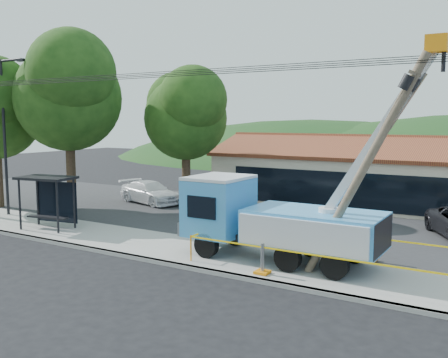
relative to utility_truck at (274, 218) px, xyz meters
name	(u,v)px	position (x,y,z in m)	size (l,w,h in m)	color
ground	(134,281)	(-3.27, -4.52, -1.82)	(120.00, 120.00, 0.00)	black
curb	(170,264)	(-3.27, -2.42, -1.74)	(60.00, 0.25, 0.15)	#A9A89E
sidewalk	(197,253)	(-3.27, -0.52, -1.74)	(60.00, 4.00, 0.15)	#A9A89E
parking_lot	(278,220)	(-3.27, 7.48, -1.77)	(60.00, 12.00, 0.10)	#28282B
strip_mall	(387,178)	(0.73, 15.46, 0.06)	(22.50, 8.53, 4.67)	#BFB397
streetlight	(6,125)	(-17.06, 0.48, 3.49)	(2.13, 0.22, 9.00)	black
tree_west_near	(68,88)	(-15.27, 3.48, 5.71)	(7.56, 6.72, 10.80)	#332316
tree_lot	(186,110)	(-10.27, 8.48, 4.39)	(6.30, 5.60, 8.94)	#332316
hill_west	(311,158)	(-18.27, 50.48, -1.82)	(78.40, 56.00, 28.00)	#163E16
utility_truck	(274,218)	(0.00, 0.00, 0.00)	(9.77, 4.25, 8.14)	black
leaning_pole	(369,159)	(3.83, -0.75, 2.54)	(4.03, 1.64, 7.72)	brown
bus_shelter	(49,190)	(-12.19, -0.72, 0.28)	(3.00, 2.14, 2.65)	black
caution_tape	(347,252)	(3.00, -0.13, -0.91)	(11.41, 3.51, 1.01)	orange
car_silver	(235,218)	(-5.88, 7.10, -1.82)	(1.67, 4.15, 1.41)	#B6BABE
car_white	(150,204)	(-12.94, 8.05, -1.82)	(2.03, 4.98, 1.45)	white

